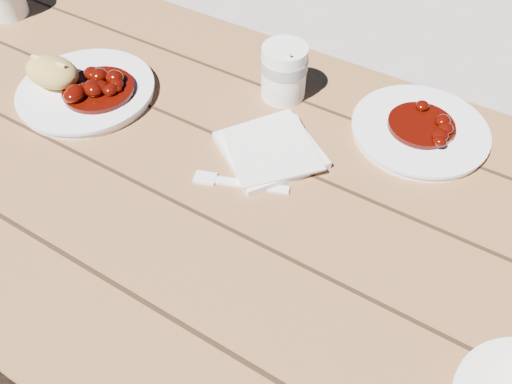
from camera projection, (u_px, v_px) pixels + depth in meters
The scene contains 10 objects.
ground at pixel (237, 360), 1.38m from camera, with size 60.00×60.00×0.00m, color #A8A297.
picnic_table at pixel (228, 237), 0.93m from camera, with size 2.00×1.55×0.75m.
main_plate at pixel (87, 92), 0.94m from camera, with size 0.25×0.25×0.02m, color white.
goulash_stew at pixel (97, 83), 0.91m from camera, with size 0.13×0.13×0.04m, color #3F0702, non-canonical shape.
bread_roll at pixel (52, 72), 0.92m from camera, with size 0.11×0.07×0.06m, color tan.
coffee_cup at pixel (284, 72), 0.91m from camera, with size 0.08×0.08×0.10m, color white.
napkin_stack at pixel (270, 150), 0.84m from camera, with size 0.15×0.15×0.01m, color white.
fork_table at pixel (251, 185), 0.80m from camera, with size 0.03×0.16×0.01m, color white, non-canonical shape.
second_plate at pixel (419, 131), 0.87m from camera, with size 0.23×0.23×0.02m, color white.
second_stew at pixel (423, 118), 0.85m from camera, with size 0.11×0.11×0.04m, color #3F0702, non-canonical shape.
Camera 1 is at (0.32, -0.44, 1.35)m, focal length 35.00 mm.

